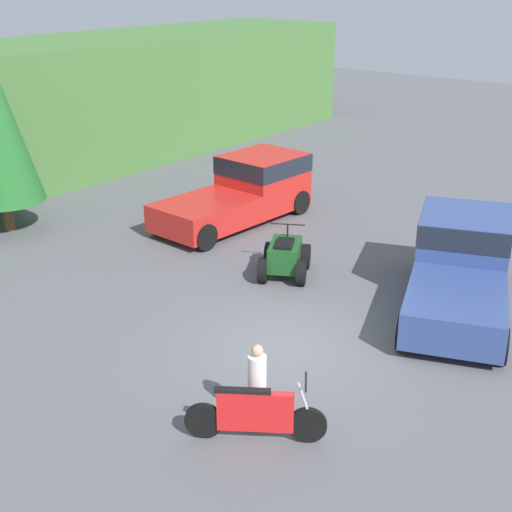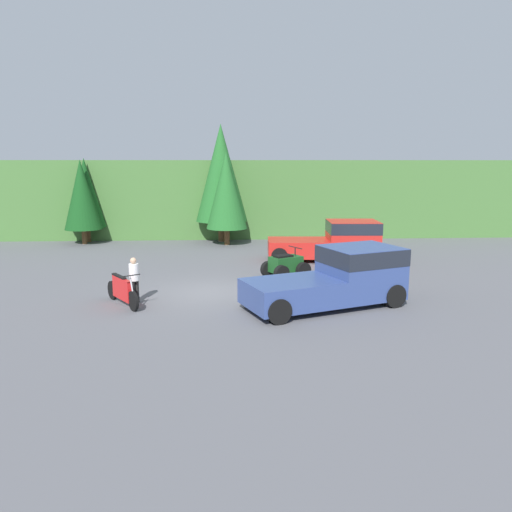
{
  "view_description": "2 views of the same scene",
  "coord_description": "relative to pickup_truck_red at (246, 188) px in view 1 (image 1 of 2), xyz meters",
  "views": [
    {
      "loc": [
        -10.94,
        -7.88,
        7.61
      ],
      "look_at": [
        1.9,
        2.33,
        0.95
      ],
      "focal_mm": 50.0,
      "sensor_mm": 36.0,
      "label": 1
    },
    {
      "loc": [
        0.8,
        -18.28,
        4.84
      ],
      "look_at": [
        1.9,
        2.33,
        0.95
      ],
      "focal_mm": 35.0,
      "sensor_mm": 36.0,
      "label": 2
    }
  ],
  "objects": [
    {
      "name": "quad_atv",
      "position": [
        -2.92,
        -3.71,
        -0.53
      ],
      "size": [
        2.17,
        1.94,
        1.28
      ],
      "rotation": [
        0.0,
        0.0,
        0.51
      ],
      "color": "black",
      "rests_on": "ground_plane"
    },
    {
      "name": "rider_person",
      "position": [
        -8.62,
        -7.29,
        -0.16
      ],
      "size": [
        0.46,
        0.46,
        1.61
      ],
      "rotation": [
        0.0,
        0.0,
        -0.66
      ],
      "color": "black",
      "rests_on": "ground_plane"
    },
    {
      "name": "ground_plane",
      "position": [
        -6.09,
        -6.06,
        -1.03
      ],
      "size": [
        80.0,
        80.0,
        0.0
      ],
      "primitive_type": "plane",
      "color": "#5B5B60"
    },
    {
      "name": "pickup_truck_red",
      "position": [
        0.0,
        0.0,
        0.0
      ],
      "size": [
        5.55,
        2.53,
        1.98
      ],
      "rotation": [
        0.0,
        0.0,
        -0.05
      ],
      "color": "red",
      "rests_on": "ground_plane"
    },
    {
      "name": "dirt_bike",
      "position": [
        -8.99,
        -7.54,
        -0.52
      ],
      "size": [
        1.47,
        2.09,
        1.21
      ],
      "rotation": [
        0.0,
        0.0,
        -0.97
      ],
      "color": "black",
      "rests_on": "ground_plane"
    },
    {
      "name": "pickup_truck_second",
      "position": [
        -1.53,
        -7.95,
        -0.0
      ],
      "size": [
        5.83,
        3.95,
        1.98
      ],
      "rotation": [
        0.0,
        0.0,
        0.37
      ],
      "color": "#334784",
      "rests_on": "ground_plane"
    }
  ]
}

